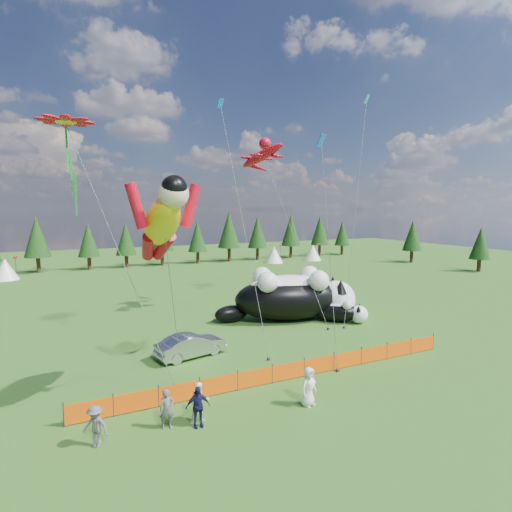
{
  "coord_description": "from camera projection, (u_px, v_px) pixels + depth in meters",
  "views": [
    {
      "loc": [
        -10.51,
        -20.98,
        9.2
      ],
      "look_at": [
        1.38,
        4.0,
        5.99
      ],
      "focal_mm": 28.0,
      "sensor_mm": 36.0,
      "label": 1
    }
  ],
  "objects": [
    {
      "name": "superhero_kite",
      "position": [
        162.0,
        223.0,
        18.45
      ],
      "size": [
        4.77,
        7.84,
        11.71
      ],
      "color": "yellow",
      "rests_on": "ground"
    },
    {
      "name": "spectator_c",
      "position": [
        198.0,
        407.0,
        16.93
      ],
      "size": [
        1.07,
        0.6,
        1.77
      ],
      "primitive_type": "imported",
      "rotation": [
        0.0,
        0.0,
        -0.07
      ],
      "color": "#15173B",
      "rests_on": "ground"
    },
    {
      "name": "car",
      "position": [
        191.0,
        345.0,
        25.04
      ],
      "size": [
        4.68,
        2.46,
        1.47
      ],
      "primitive_type": "imported",
      "rotation": [
        0.0,
        0.0,
        1.79
      ],
      "color": "silver",
      "rests_on": "ground"
    },
    {
      "name": "tree_line",
      "position": [
        139.0,
        242.0,
        64.26
      ],
      "size": [
        90.0,
        4.0,
        8.0
      ],
      "primitive_type": null,
      "color": "black",
      "rests_on": "ground"
    },
    {
      "name": "spectator_b",
      "position": [
        200.0,
        403.0,
        17.25
      ],
      "size": [
        0.91,
        0.58,
        1.81
      ],
      "primitive_type": "imported",
      "rotation": [
        0.0,
        0.0,
        0.07
      ],
      "color": "white",
      "rests_on": "ground"
    },
    {
      "name": "cat_small",
      "position": [
        338.0,
        310.0,
        32.93
      ],
      "size": [
        4.39,
        4.27,
        1.97
      ],
      "rotation": [
        0.0,
        0.0,
        -0.76
      ],
      "color": "black",
      "rests_on": "ground"
    },
    {
      "name": "ground",
      "position": [
        264.0,
        361.0,
        24.36
      ],
      "size": [
        160.0,
        160.0,
        0.0
      ],
      "primitive_type": "plane",
      "color": "#103B0A",
      "rests_on": "ground"
    },
    {
      "name": "cat_large",
      "position": [
        294.0,
        295.0,
        33.4
      ],
      "size": [
        11.77,
        6.61,
        4.34
      ],
      "rotation": [
        0.0,
        0.0,
        -0.29
      ],
      "color": "black",
      "rests_on": "ground"
    },
    {
      "name": "safety_fence",
      "position": [
        288.0,
        371.0,
        21.62
      ],
      "size": [
        22.06,
        0.06,
        1.1
      ],
      "color": "#262626",
      "rests_on": "ground"
    },
    {
      "name": "spectator_e",
      "position": [
        309.0,
        387.0,
        18.75
      ],
      "size": [
        1.04,
        0.84,
        1.85
      ],
      "primitive_type": "imported",
      "rotation": [
        0.0,
        0.0,
        0.32
      ],
      "color": "white",
      "rests_on": "ground"
    },
    {
      "name": "flower_kite",
      "position": [
        66.0,
        124.0,
        21.34
      ],
      "size": [
        6.45,
        6.53,
        15.15
      ],
      "color": "red",
      "rests_on": "ground"
    },
    {
      "name": "festival_tents",
      "position": [
        214.0,
        258.0,
        64.77
      ],
      "size": [
        50.0,
        3.2,
        2.8
      ],
      "primitive_type": null,
      "color": "white",
      "rests_on": "ground"
    },
    {
      "name": "spectator_a",
      "position": [
        167.0,
        409.0,
        16.79
      ],
      "size": [
        0.65,
        0.45,
        1.7
      ],
      "primitive_type": "imported",
      "rotation": [
        0.0,
        0.0,
        -0.07
      ],
      "color": "#57565B",
      "rests_on": "ground"
    },
    {
      "name": "spectator_d",
      "position": [
        95.0,
        426.0,
        15.5
      ],
      "size": [
        1.19,
        1.11,
        1.67
      ],
      "primitive_type": "imported",
      "rotation": [
        0.0,
        0.0,
        -0.68
      ],
      "color": "#57565B",
      "rests_on": "ground"
    },
    {
      "name": "diamond_kite_b",
      "position": [
        366.0,
        109.0,
        34.78
      ],
      "size": [
        5.79,
        4.73,
        20.09
      ],
      "color": "#0DA593",
      "rests_on": "ground"
    },
    {
      "name": "diamond_kite_c",
      "position": [
        322.0,
        151.0,
        22.57
      ],
      "size": [
        1.01,
        2.0,
        13.84
      ],
      "color": "#0B5AAD",
      "rests_on": "ground"
    },
    {
      "name": "diamond_kite_a",
      "position": [
        223.0,
        118.0,
        29.06
      ],
      "size": [
        0.97,
        8.05,
        18.54
      ],
      "color": "#0B5AAD",
      "rests_on": "ground"
    },
    {
      "name": "gecko_kite",
      "position": [
        262.0,
        156.0,
        35.39
      ],
      "size": [
        5.86,
        11.76,
        16.28
      ],
      "color": "red",
      "rests_on": "ground"
    }
  ]
}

